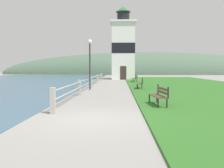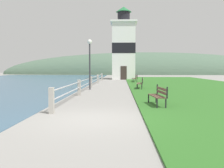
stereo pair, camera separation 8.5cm
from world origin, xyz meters
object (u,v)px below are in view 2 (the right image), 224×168
at_px(park_bench_midway, 141,83).
at_px(park_bench_far, 135,78).
at_px(lamp_post, 90,55).
at_px(park_bench_near, 159,94).
at_px(lighthouse, 124,48).

relative_size(park_bench_midway, park_bench_far, 1.06).
bearing_deg(lamp_post, park_bench_near, -64.06).
xyz_separation_m(park_bench_near, lighthouse, (-1.27, 27.20, 4.30)).
bearing_deg(park_bench_midway, park_bench_near, 96.32).
height_order(lighthouse, lamp_post, lighthouse).
bearing_deg(park_bench_near, lighthouse, -93.46).
bearing_deg(lamp_post, lighthouse, 81.26).
relative_size(park_bench_near, park_bench_midway, 0.91).
xyz_separation_m(park_bench_midway, park_bench_far, (0.12, 9.66, -0.00)).
xyz_separation_m(park_bench_midway, lighthouse, (-1.20, 18.06, 4.30)).
distance_m(park_bench_midway, lighthouse, 18.60).
relative_size(park_bench_midway, lamp_post, 0.48).
bearing_deg(lighthouse, park_bench_near, -87.34).
relative_size(park_bench_far, lamp_post, 0.45).
bearing_deg(park_bench_midway, lighthouse, -80.33).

